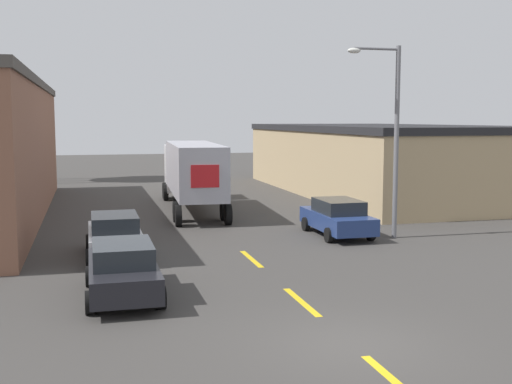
% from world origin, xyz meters
% --- Properties ---
extents(ground_plane, '(160.00, 160.00, 0.00)m').
position_xyz_m(ground_plane, '(0.00, 0.00, 0.00)').
color(ground_plane, '#3D3A38').
extents(road_centerline, '(0.20, 14.07, 0.01)m').
position_xyz_m(road_centerline, '(0.00, 3.47, 0.00)').
color(road_centerline, gold).
rests_on(road_centerline, ground_plane).
extents(warehouse_right, '(11.36, 24.93, 4.60)m').
position_xyz_m(warehouse_right, '(13.43, 27.11, 2.31)').
color(warehouse_right, tan).
rests_on(warehouse_right, ground_plane).
extents(semi_truck, '(3.32, 12.86, 3.72)m').
position_xyz_m(semi_truck, '(-0.10, 22.20, 2.25)').
color(semi_truck, silver).
rests_on(semi_truck, ground_plane).
extents(parked_car_right_mid, '(2.07, 4.62, 1.58)m').
position_xyz_m(parked_car_right_mid, '(4.73, 12.66, 0.81)').
color(parked_car_right_mid, navy).
rests_on(parked_car_right_mid, ground_plane).
extents(parked_car_left_far, '(2.07, 4.62, 1.58)m').
position_xyz_m(parked_car_left_far, '(-4.73, 10.67, 0.81)').
color(parked_car_left_far, silver).
rests_on(parked_car_left_far, ground_plane).
extents(parked_car_left_near, '(2.07, 4.62, 1.58)m').
position_xyz_m(parked_car_left_near, '(-4.73, 5.18, 0.81)').
color(parked_car_left_near, black).
rests_on(parked_car_left_near, ground_plane).
extents(street_lamp, '(2.35, 0.32, 8.00)m').
position_xyz_m(street_lamp, '(6.61, 11.58, 4.62)').
color(street_lamp, slate).
rests_on(street_lamp, ground_plane).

